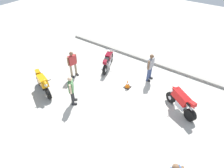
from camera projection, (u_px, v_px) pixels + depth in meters
ground_plane at (113, 102)px, 10.14m from camera, size 40.00×40.00×0.00m
curb_edge at (153, 62)px, 13.00m from camera, size 14.00×0.30×0.15m
motorcycle_red_sportbike at (181, 101)px, 9.34m from camera, size 1.81×1.10×1.14m
motorcycle_maroon_cruiser at (108, 61)px, 12.26m from camera, size 0.92×2.00×1.09m
motorcycle_orange_sportbike at (43, 83)px, 10.43m from camera, size 1.89×0.95×1.14m
person_in_gray_shirt at (150, 66)px, 11.04m from camera, size 0.31×0.66×1.71m
person_in_red_shirt at (72, 63)px, 11.37m from camera, size 0.38×0.65×1.65m
person_in_green_shirt at (71, 89)px, 9.54m from camera, size 0.53×0.56×1.65m
traffic_cone at (128, 84)px, 10.91m from camera, size 0.36×0.36×0.53m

